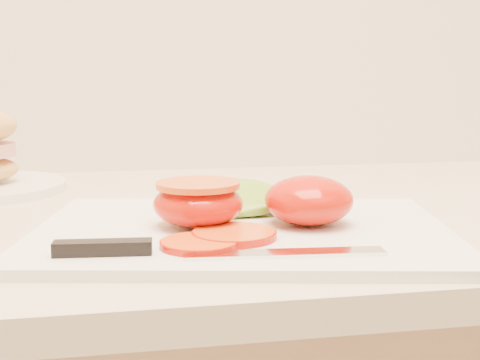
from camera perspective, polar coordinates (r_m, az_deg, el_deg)
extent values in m
cube|color=white|center=(0.66, 0.17, -4.44)|extent=(0.45, 0.36, 0.01)
ellipsoid|color=#C31100|center=(0.67, 5.90, -1.73)|extent=(0.09, 0.09, 0.05)
ellipsoid|color=#C31100|center=(0.66, -3.59, -2.06)|extent=(0.09, 0.09, 0.04)
cylinder|color=#CC4218|center=(0.65, -3.61, -0.41)|extent=(0.08, 0.08, 0.01)
cylinder|color=orange|center=(0.61, -0.51, -4.68)|extent=(0.08, 0.08, 0.01)
cylinder|color=orange|center=(0.58, -3.51, -5.44)|extent=(0.07, 0.07, 0.01)
ellipsoid|color=#87B930|center=(0.74, -1.10, -1.49)|extent=(0.17, 0.16, 0.03)
cube|color=silver|center=(0.56, 3.86, -6.26)|extent=(0.17, 0.04, 0.00)
cube|color=black|center=(0.57, -11.63, -5.68)|extent=(0.08, 0.02, 0.01)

